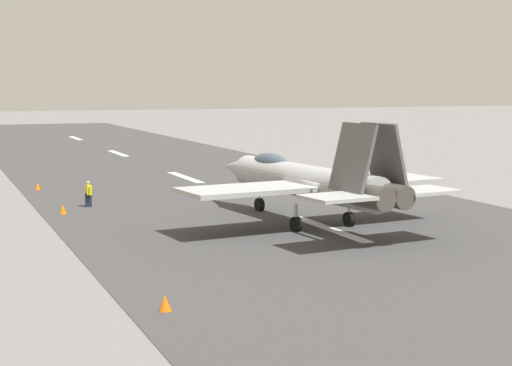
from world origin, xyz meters
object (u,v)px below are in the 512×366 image
Objects in this scene: crew_person at (88,194)px; marker_cone_far at (37,186)px; fighter_jet at (306,180)px; marker_cone_mid at (63,209)px; marker_cone_near at (165,303)px.

crew_person is 2.87× the size of marker_cone_far.
marker_cone_mid is (8.13, 11.31, -2.07)m from fighter_jet.
marker_cone_far is at bearing 11.31° from crew_person.
marker_cone_near is 32.85m from marker_cone_far.
marker_cone_near is 1.00× the size of marker_cone_far.
fighter_jet is 31.86× the size of marker_cone_mid.
crew_person is at bearing -4.49° from marker_cone_near.
marker_cone_mid is (21.41, 0.00, 0.00)m from marker_cone_near.
marker_cone_mid is at bearing 54.29° from fighter_jet.
crew_person is 2.87× the size of marker_cone_near.
crew_person is 2.91m from marker_cone_mid.
fighter_jet is 14.08m from marker_cone_mid.
fighter_jet is 17.56m from marker_cone_near.
marker_cone_near is 1.00× the size of marker_cone_mid.
fighter_jet is 22.70m from marker_cone_far.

